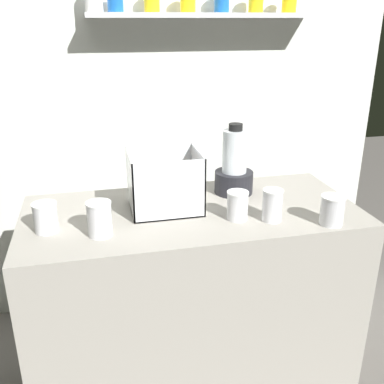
{
  "coord_description": "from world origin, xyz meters",
  "views": [
    {
      "loc": [
        -0.38,
        -1.65,
        1.65
      ],
      "look_at": [
        0.0,
        0.0,
        0.98
      ],
      "focal_mm": 41.33,
      "sensor_mm": 36.0,
      "label": 1
    }
  ],
  "objects_px": {
    "juice_cup_carrot_far_left": "(46,219)",
    "juice_cup_orange_left": "(100,221)",
    "carrot_display_bin": "(164,192)",
    "blender_pitcher": "(234,168)",
    "juice_cup_carrot_middle": "(237,207)",
    "juice_cup_beet_right": "(272,207)",
    "juice_cup_carrot_far_right": "(332,212)"
  },
  "relations": [
    {
      "from": "juice_cup_orange_left",
      "to": "juice_cup_beet_right",
      "type": "xyz_separation_m",
      "value": [
        0.67,
        -0.02,
        -0.0
      ]
    },
    {
      "from": "juice_cup_orange_left",
      "to": "juice_cup_carrot_middle",
      "type": "bearing_deg",
      "value": 2.27
    },
    {
      "from": "carrot_display_bin",
      "to": "juice_cup_carrot_far_right",
      "type": "relative_size",
      "value": 2.48
    },
    {
      "from": "juice_cup_carrot_far_left",
      "to": "juice_cup_carrot_far_right",
      "type": "height_order",
      "value": "juice_cup_carrot_far_right"
    },
    {
      "from": "juice_cup_beet_right",
      "to": "juice_cup_carrot_middle",
      "type": "bearing_deg",
      "value": 161.49
    },
    {
      "from": "carrot_display_bin",
      "to": "juice_cup_beet_right",
      "type": "distance_m",
      "value": 0.45
    },
    {
      "from": "blender_pitcher",
      "to": "juice_cup_carrot_middle",
      "type": "xyz_separation_m",
      "value": [
        -0.08,
        -0.28,
        -0.06
      ]
    },
    {
      "from": "juice_cup_carrot_far_left",
      "to": "juice_cup_beet_right",
      "type": "height_order",
      "value": "juice_cup_beet_right"
    },
    {
      "from": "juice_cup_carrot_far_left",
      "to": "juice_cup_carrot_far_right",
      "type": "bearing_deg",
      "value": -9.87
    },
    {
      "from": "juice_cup_carrot_far_left",
      "to": "juice_cup_beet_right",
      "type": "bearing_deg",
      "value": -6.69
    },
    {
      "from": "juice_cup_orange_left",
      "to": "juice_cup_carrot_middle",
      "type": "distance_m",
      "value": 0.54
    },
    {
      "from": "juice_cup_carrot_middle",
      "to": "juice_cup_carrot_far_right",
      "type": "xyz_separation_m",
      "value": [
        0.34,
        -0.13,
        0.0
      ]
    },
    {
      "from": "juice_cup_carrot_far_left",
      "to": "juice_cup_beet_right",
      "type": "relative_size",
      "value": 0.88
    },
    {
      "from": "carrot_display_bin",
      "to": "blender_pitcher",
      "type": "relative_size",
      "value": 0.9
    },
    {
      "from": "carrot_display_bin",
      "to": "juice_cup_orange_left",
      "type": "distance_m",
      "value": 0.33
    },
    {
      "from": "carrot_display_bin",
      "to": "blender_pitcher",
      "type": "height_order",
      "value": "blender_pitcher"
    },
    {
      "from": "carrot_display_bin",
      "to": "juice_cup_carrot_far_left",
      "type": "xyz_separation_m",
      "value": [
        -0.47,
        -0.11,
        -0.03
      ]
    },
    {
      "from": "juice_cup_orange_left",
      "to": "juice_cup_carrot_far_right",
      "type": "distance_m",
      "value": 0.88
    },
    {
      "from": "carrot_display_bin",
      "to": "juice_cup_carrot_middle",
      "type": "bearing_deg",
      "value": -31.99
    },
    {
      "from": "juice_cup_carrot_middle",
      "to": "juice_cup_carrot_far_left",
      "type": "bearing_deg",
      "value": 175.48
    },
    {
      "from": "juice_cup_orange_left",
      "to": "juice_cup_carrot_middle",
      "type": "relative_size",
      "value": 1.13
    },
    {
      "from": "juice_cup_orange_left",
      "to": "juice_cup_beet_right",
      "type": "distance_m",
      "value": 0.67
    },
    {
      "from": "blender_pitcher",
      "to": "carrot_display_bin",
      "type": "bearing_deg",
      "value": -161.32
    },
    {
      "from": "juice_cup_carrot_far_right",
      "to": "juice_cup_carrot_far_left",
      "type": "bearing_deg",
      "value": 170.13
    },
    {
      "from": "carrot_display_bin",
      "to": "juice_cup_carrot_middle",
      "type": "distance_m",
      "value": 0.31
    },
    {
      "from": "juice_cup_carrot_far_left",
      "to": "juice_cup_orange_left",
      "type": "bearing_deg",
      "value": -22.05
    },
    {
      "from": "blender_pitcher",
      "to": "juice_cup_beet_right",
      "type": "bearing_deg",
      "value": -80.71
    },
    {
      "from": "juice_cup_carrot_middle",
      "to": "juice_cup_carrot_far_right",
      "type": "distance_m",
      "value": 0.36
    },
    {
      "from": "blender_pitcher",
      "to": "juice_cup_carrot_middle",
      "type": "height_order",
      "value": "blender_pitcher"
    },
    {
      "from": "juice_cup_carrot_far_left",
      "to": "juice_cup_beet_right",
      "type": "xyz_separation_m",
      "value": [
        0.86,
        -0.1,
        0.01
      ]
    },
    {
      "from": "juice_cup_carrot_middle",
      "to": "carrot_display_bin",
      "type": "bearing_deg",
      "value": 148.01
    },
    {
      "from": "juice_cup_carrot_far_left",
      "to": "juice_cup_orange_left",
      "type": "xyz_separation_m",
      "value": [
        0.2,
        -0.08,
        0.01
      ]
    }
  ]
}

